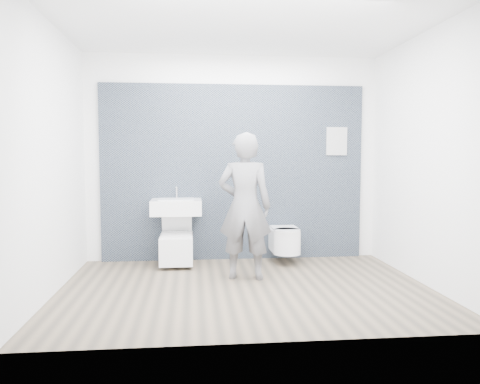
{
  "coord_description": "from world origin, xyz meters",
  "views": [
    {
      "loc": [
        -0.56,
        -4.95,
        1.43
      ],
      "look_at": [
        0.0,
        0.6,
        1.0
      ],
      "focal_mm": 35.0,
      "sensor_mm": 36.0,
      "label": 1
    }
  ],
  "objects": [
    {
      "name": "toilet_rounded",
      "position": [
        0.66,
        1.13,
        0.31
      ],
      "size": [
        0.36,
        0.61,
        0.33
      ],
      "color": "white",
      "rests_on": "ground"
    },
    {
      "name": "washbasin",
      "position": [
        -0.78,
        1.19,
        0.77
      ],
      "size": [
        0.65,
        0.49,
        0.49
      ],
      "color": "white",
      "rests_on": "ground"
    },
    {
      "name": "info_placard",
      "position": [
        1.44,
        1.43,
        0.0
      ],
      "size": [
        0.29,
        0.03,
        0.39
      ],
      "primitive_type": "cube",
      "color": "white",
      "rests_on": "ground"
    },
    {
      "name": "tile_wall",
      "position": [
        0.0,
        1.47,
        0.0
      ],
      "size": [
        3.6,
        0.06,
        2.4
      ],
      "primitive_type": "cube",
      "color": "black",
      "rests_on": "ground"
    },
    {
      "name": "toilet_square",
      "position": [
        -0.78,
        1.14,
        0.25
      ],
      "size": [
        0.42,
        0.61,
        0.78
      ],
      "color": "white",
      "rests_on": "ground"
    },
    {
      "name": "visitor",
      "position": [
        0.04,
        0.4,
        0.85
      ],
      "size": [
        0.69,
        0.52,
        1.7
      ],
      "primitive_type": "imported",
      "rotation": [
        0.0,
        0.0,
        2.95
      ],
      "color": "slate",
      "rests_on": "ground"
    },
    {
      "name": "room_shell",
      "position": [
        0.0,
        0.0,
        1.74
      ],
      "size": [
        4.0,
        4.0,
        4.0
      ],
      "color": "white",
      "rests_on": "ground"
    },
    {
      "name": "ground",
      "position": [
        0.0,
        0.0,
        0.0
      ],
      "size": [
        4.0,
        4.0,
        0.0
      ],
      "primitive_type": "plane",
      "color": "brown",
      "rests_on": "ground"
    }
  ]
}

